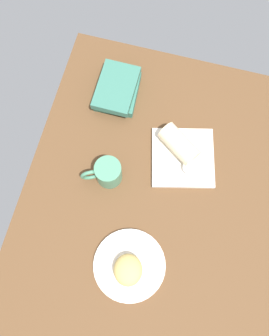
{
  "coord_description": "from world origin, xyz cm",
  "views": [
    {
      "loc": [
        -27.86,
        0.65,
        125.75
      ],
      "look_at": [
        6.49,
        9.63,
        7.0
      ],
      "focal_mm": 39.28,
      "sensor_mm": 36.0,
      "label": 1
    }
  ],
  "objects_px": {
    "scone_pastry": "(128,270)",
    "breakfast_wrap": "(179,144)",
    "square_plate": "(183,158)",
    "book_stack": "(117,90)",
    "round_plate": "(129,265)",
    "sauce_cup": "(190,168)",
    "coffee_mug": "(107,173)"
  },
  "relations": [
    {
      "from": "sauce_cup",
      "to": "breakfast_wrap",
      "type": "distance_m",
      "value": 0.09
    },
    {
      "from": "scone_pastry",
      "to": "breakfast_wrap",
      "type": "distance_m",
      "value": 0.44
    },
    {
      "from": "coffee_mug",
      "to": "sauce_cup",
      "type": "bearing_deg",
      "value": -70.66
    },
    {
      "from": "scone_pastry",
      "to": "square_plate",
      "type": "height_order",
      "value": "scone_pastry"
    },
    {
      "from": "breakfast_wrap",
      "to": "coffee_mug",
      "type": "distance_m",
      "value": 0.26
    },
    {
      "from": "round_plate",
      "to": "sauce_cup",
      "type": "distance_m",
      "value": 0.38
    },
    {
      "from": "round_plate",
      "to": "breakfast_wrap",
      "type": "xyz_separation_m",
      "value": [
        0.42,
        -0.06,
        0.04
      ]
    },
    {
      "from": "square_plate",
      "to": "coffee_mug",
      "type": "distance_m",
      "value": 0.27
    },
    {
      "from": "book_stack",
      "to": "coffee_mug",
      "type": "distance_m",
      "value": 0.32
    },
    {
      "from": "square_plate",
      "to": "sauce_cup",
      "type": "distance_m",
      "value": 0.05
    },
    {
      "from": "breakfast_wrap",
      "to": "book_stack",
      "type": "xyz_separation_m",
      "value": [
        0.15,
        0.26,
        -0.02
      ]
    },
    {
      "from": "scone_pastry",
      "to": "breakfast_wrap",
      "type": "xyz_separation_m",
      "value": [
        0.44,
        -0.06,
        0.01
      ]
    },
    {
      "from": "scone_pastry",
      "to": "book_stack",
      "type": "bearing_deg",
      "value": 18.57
    },
    {
      "from": "round_plate",
      "to": "sauce_cup",
      "type": "height_order",
      "value": "sauce_cup"
    },
    {
      "from": "sauce_cup",
      "to": "round_plate",
      "type": "bearing_deg",
      "value": 161.87
    },
    {
      "from": "square_plate",
      "to": "book_stack",
      "type": "xyz_separation_m",
      "value": [
        0.18,
        0.29,
        0.02
      ]
    },
    {
      "from": "round_plate",
      "to": "book_stack",
      "type": "height_order",
      "value": "book_stack"
    },
    {
      "from": "round_plate",
      "to": "square_plate",
      "type": "height_order",
      "value": "square_plate"
    },
    {
      "from": "sauce_cup",
      "to": "scone_pastry",
      "type": "bearing_deg",
      "value": 162.59
    },
    {
      "from": "round_plate",
      "to": "square_plate",
      "type": "relative_size",
      "value": 1.08
    },
    {
      "from": "round_plate",
      "to": "breakfast_wrap",
      "type": "distance_m",
      "value": 0.43
    },
    {
      "from": "book_stack",
      "to": "sauce_cup",
      "type": "bearing_deg",
      "value": -124.74
    },
    {
      "from": "sauce_cup",
      "to": "breakfast_wrap",
      "type": "height_order",
      "value": "breakfast_wrap"
    },
    {
      "from": "scone_pastry",
      "to": "sauce_cup",
      "type": "xyz_separation_m",
      "value": [
        0.37,
        -0.12,
        -0.01
      ]
    },
    {
      "from": "round_plate",
      "to": "breakfast_wrap",
      "type": "height_order",
      "value": "breakfast_wrap"
    },
    {
      "from": "round_plate",
      "to": "book_stack",
      "type": "xyz_separation_m",
      "value": [
        0.58,
        0.2,
        0.03
      ]
    },
    {
      "from": "square_plate",
      "to": "breakfast_wrap",
      "type": "bearing_deg",
      "value": 40.11
    },
    {
      "from": "scone_pastry",
      "to": "sauce_cup",
      "type": "relative_size",
      "value": 1.92
    },
    {
      "from": "round_plate",
      "to": "scone_pastry",
      "type": "bearing_deg",
      "value": -179.59
    },
    {
      "from": "square_plate",
      "to": "breakfast_wrap",
      "type": "distance_m",
      "value": 0.06
    },
    {
      "from": "round_plate",
      "to": "coffee_mug",
      "type": "relative_size",
      "value": 1.74
    },
    {
      "from": "scone_pastry",
      "to": "square_plate",
      "type": "bearing_deg",
      "value": -11.88
    }
  ]
}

